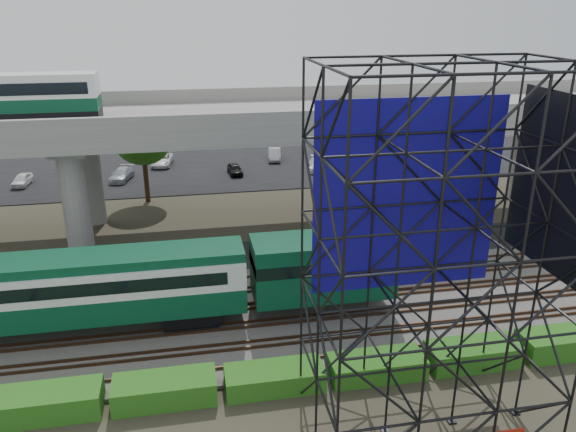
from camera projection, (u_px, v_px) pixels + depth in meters
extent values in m
plane|color=#474233|center=(243.00, 339.00, 30.09)|extent=(140.00, 140.00, 0.00)
cube|color=slate|center=(239.00, 318.00, 31.89)|extent=(90.00, 12.00, 0.20)
cube|color=black|center=(227.00, 257.00, 39.72)|extent=(90.00, 5.00, 0.08)
cube|color=black|center=(208.00, 168.00, 61.32)|extent=(90.00, 18.00, 0.08)
cube|color=slate|center=(200.00, 128.00, 81.55)|extent=(140.00, 40.00, 0.03)
cube|color=#472D1E|center=(249.00, 365.00, 27.49)|extent=(90.00, 0.08, 0.16)
cube|color=#472D1E|center=(246.00, 348.00, 28.81)|extent=(90.00, 0.08, 0.16)
cube|color=#472D1E|center=(244.00, 342.00, 29.33)|extent=(90.00, 0.08, 0.16)
cube|color=#472D1E|center=(241.00, 327.00, 30.65)|extent=(90.00, 0.08, 0.16)
cube|color=#472D1E|center=(240.00, 322.00, 31.16)|extent=(90.00, 0.08, 0.16)
cube|color=#472D1E|center=(238.00, 309.00, 32.49)|extent=(90.00, 0.08, 0.16)
cube|color=#472D1E|center=(237.00, 304.00, 33.00)|extent=(90.00, 0.08, 0.16)
cube|color=#472D1E|center=(234.00, 293.00, 34.33)|extent=(90.00, 0.08, 0.16)
cube|color=#472D1E|center=(234.00, 289.00, 34.84)|extent=(90.00, 0.08, 0.16)
cube|color=#472D1E|center=(231.00, 278.00, 36.16)|extent=(90.00, 0.08, 0.16)
cube|color=black|center=(191.00, 312.00, 31.18)|extent=(3.00, 2.20, 0.90)
cube|color=#094329|center=(65.00, 304.00, 29.64)|extent=(19.00, 3.00, 1.40)
cube|color=silver|center=(61.00, 280.00, 29.13)|extent=(19.00, 3.00, 1.50)
cube|color=#094329|center=(59.00, 263.00, 28.78)|extent=(19.00, 2.60, 0.50)
cube|color=black|center=(81.00, 277.00, 29.29)|extent=(15.00, 3.06, 0.70)
cube|color=#094329|center=(323.00, 266.00, 31.72)|extent=(8.00, 3.00, 3.40)
cube|color=#9E9B93|center=(216.00, 122.00, 41.75)|extent=(80.00, 12.00, 1.20)
cube|color=#9E9B93|center=(221.00, 122.00, 36.06)|extent=(80.00, 0.50, 1.10)
cube|color=#9E9B93|center=(211.00, 95.00, 46.63)|extent=(80.00, 0.50, 1.10)
cylinder|color=#9E9B93|center=(76.00, 204.00, 38.43)|extent=(1.80, 1.80, 8.00)
cylinder|color=#9E9B93|center=(90.00, 175.00, 44.86)|extent=(1.80, 1.80, 8.00)
cube|color=#9E9B93|center=(77.00, 140.00, 40.34)|extent=(2.40, 9.00, 0.60)
cylinder|color=#9E9B93|center=(356.00, 188.00, 41.89)|extent=(1.80, 1.80, 8.00)
cylinder|color=#9E9B93|center=(332.00, 163.00, 48.33)|extent=(1.80, 1.80, 8.00)
cube|color=#9E9B93|center=(345.00, 129.00, 43.80)|extent=(2.40, 9.00, 0.60)
cylinder|color=#9E9B93|center=(572.00, 175.00, 45.01)|extent=(1.80, 1.80, 8.00)
cylinder|color=#9E9B93|center=(522.00, 153.00, 51.45)|extent=(1.80, 1.80, 8.00)
cube|color=#9E9B93|center=(552.00, 121.00, 46.92)|extent=(2.40, 9.00, 0.60)
cube|color=black|center=(11.00, 116.00, 38.97)|extent=(12.00, 2.50, 0.70)
cube|color=#094329|center=(9.00, 104.00, 38.68)|extent=(12.00, 2.50, 0.90)
cube|color=silver|center=(6.00, 88.00, 38.30)|extent=(12.00, 2.50, 1.30)
cube|color=black|center=(6.00, 88.00, 38.28)|extent=(11.00, 2.56, 0.80)
cube|color=silver|center=(4.00, 76.00, 38.01)|extent=(12.00, 2.40, 0.30)
cube|color=#120B80|center=(407.00, 197.00, 23.39)|extent=(8.10, 0.08, 8.25)
cube|color=black|center=(556.00, 185.00, 20.95)|extent=(0.06, 5.40, 6.75)
cube|color=black|center=(418.00, 425.00, 23.86)|extent=(9.36, 6.36, 0.08)
cube|color=#226216|center=(48.00, 403.00, 24.36)|extent=(4.60, 1.80, 1.20)
cube|color=#226216|center=(165.00, 390.00, 25.24)|extent=(4.60, 1.80, 1.15)
cube|color=#226216|center=(274.00, 378.00, 26.12)|extent=(4.60, 1.80, 1.03)
cube|color=#226216|center=(377.00, 366.00, 26.99)|extent=(4.60, 1.80, 1.01)
cube|color=#226216|center=(473.00, 354.00, 27.84)|extent=(4.60, 1.80, 1.12)
cube|color=#226216|center=(563.00, 343.00, 28.69)|extent=(4.60, 1.80, 1.20)
cylinder|color=#382314|center=(405.00, 204.00, 43.15)|extent=(0.44, 0.44, 4.80)
ellipsoid|color=#226216|center=(408.00, 164.00, 42.02)|extent=(4.94, 4.94, 4.18)
cylinder|color=#382314|center=(146.00, 176.00, 50.26)|extent=(0.44, 0.44, 4.80)
ellipsoid|color=#226216|center=(143.00, 141.00, 49.13)|extent=(4.94, 4.94, 4.18)
imported|color=white|center=(22.00, 180.00, 55.17)|extent=(1.65, 3.48, 1.15)
imported|color=#AFB1B7|center=(71.00, 164.00, 60.41)|extent=(1.26, 3.55, 1.17)
imported|color=#A5A7AD|center=(122.00, 174.00, 56.80)|extent=(2.60, 4.37, 1.19)
imported|color=white|center=(162.00, 160.00, 62.07)|extent=(2.58, 4.63, 1.22)
imported|color=black|center=(235.00, 169.00, 58.81)|extent=(1.58, 3.37, 1.12)
imported|color=#A0A0A7|center=(275.00, 154.00, 64.25)|extent=(1.96, 4.09, 1.29)
imported|color=white|center=(317.00, 164.00, 60.33)|extent=(2.58, 4.44, 1.21)
imported|color=#93979A|center=(340.00, 152.00, 65.61)|extent=(2.98, 4.66, 1.20)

